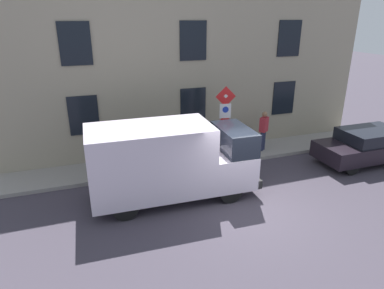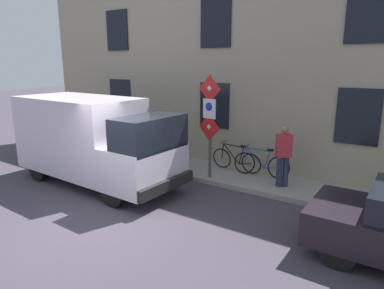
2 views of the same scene
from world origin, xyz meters
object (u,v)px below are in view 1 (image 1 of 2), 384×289
Objects in this scene: parked_hatchback at (367,145)px; delivery_van at (169,160)px; bicycle_blue at (239,140)px; bicycle_black at (222,142)px; pedestrian at (264,130)px; sign_post_stacked at (225,116)px.

delivery_van is at bearing 1.22° from parked_hatchback.
bicycle_blue is 0.84m from bicycle_black.
bicycle_blue is at bearing -159.27° from pedestrian.
pedestrian is at bearing -76.58° from sign_post_stacked.
sign_post_stacked reaches higher than delivery_van.
delivery_van reaches higher than parked_hatchback.
sign_post_stacked is at bearing 36.25° from delivery_van.
delivery_van is 5.02m from bicycle_blue.
bicycle_black is 1.00× the size of pedestrian.
bicycle_blue is at bearing -177.66° from bicycle_black.
sign_post_stacked is 2.31m from pedestrian.
delivery_van is 3.13× the size of pedestrian.
bicycle_black is at bearing -144.43° from pedestrian.
delivery_van is at bearing 29.75° from bicycle_blue.
bicycle_blue is 1.15m from pedestrian.
bicycle_blue is (2.94, -3.98, -0.82)m from delivery_van.
parked_hatchback is 2.33× the size of bicycle_blue.
pedestrian is (-0.54, -0.85, 0.56)m from bicycle_blue.
sign_post_stacked is 0.54× the size of delivery_van.
parked_hatchback reaches higher than bicycle_black.
delivery_van is 4.38m from bicycle_black.
pedestrian reaches higher than bicycle_black.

